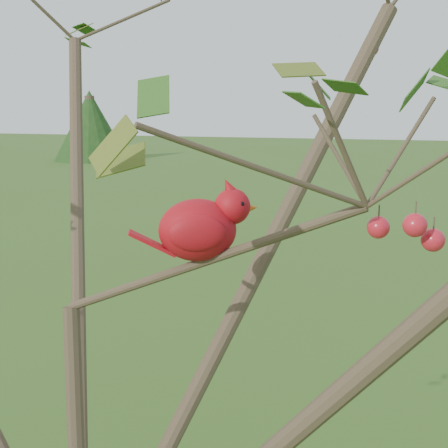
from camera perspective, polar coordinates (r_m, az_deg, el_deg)
name	(u,v)px	position (r m, az deg, el deg)	size (l,w,h in m)	color
crabapple_tree	(68,242)	(1.17, -14.05, -1.63)	(2.35, 2.05, 2.95)	#3C2E20
cardinal	(202,227)	(1.17, -2.03, -0.23)	(0.23, 0.16, 0.17)	#B60F14
distant_trees	(323,124)	(25.35, 9.02, 9.00)	(42.62, 12.87, 3.19)	#3C2E20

